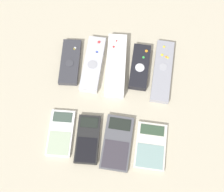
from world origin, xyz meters
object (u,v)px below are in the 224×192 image
at_px(calculator_0, 61,133).
at_px(remote_2, 116,65).
at_px(remote_1, 93,64).
at_px(remote_3, 140,67).
at_px(remote_4, 163,71).
at_px(calculator_3, 151,146).
at_px(calculator_2, 117,143).
at_px(remote_0, 70,62).
at_px(calculator_1, 88,139).

bearing_deg(calculator_0, remote_2, 57.75).
distance_m(remote_1, remote_3, 0.15).
xyz_separation_m(remote_4, calculator_3, (-0.02, -0.24, -0.00)).
distance_m(calculator_2, calculator_3, 0.10).
bearing_deg(remote_0, calculator_3, -45.40).
bearing_deg(calculator_0, calculator_3, -4.14).
relative_size(remote_4, calculator_1, 1.51).
height_order(remote_3, calculator_1, remote_3).
relative_size(calculator_0, calculator_1, 0.98).
relative_size(remote_0, calculator_3, 1.19).
height_order(calculator_0, calculator_3, same).
height_order(calculator_0, calculator_1, calculator_1).
bearing_deg(remote_4, remote_0, -176.87).
bearing_deg(remote_4, calculator_2, -112.53).
distance_m(remote_1, calculator_2, 0.26).
relative_size(remote_2, calculator_0, 1.54).
bearing_deg(calculator_1, remote_0, 108.39).
bearing_deg(remote_2, calculator_3, -65.82).
distance_m(remote_1, calculator_1, 0.24).
distance_m(remote_0, calculator_1, 0.26).
bearing_deg(remote_3, remote_4, -2.07).
relative_size(remote_3, calculator_0, 1.11).
bearing_deg(remote_2, calculator_1, -105.60).
bearing_deg(calculator_0, remote_1, 72.80).
bearing_deg(remote_0, remote_2, -2.81).
xyz_separation_m(calculator_0, calculator_2, (0.17, -0.01, 0.00)).
distance_m(calculator_0, calculator_2, 0.17).
relative_size(calculator_1, calculator_2, 0.89).
bearing_deg(calculator_2, calculator_3, 3.41).
relative_size(remote_1, calculator_2, 1.20).
bearing_deg(remote_0, calculator_0, -90.95).
bearing_deg(calculator_2, remote_2, 98.99).
xyz_separation_m(remote_0, remote_1, (0.07, -0.00, 0.00)).
xyz_separation_m(remote_0, calculator_3, (0.27, -0.24, -0.00)).
bearing_deg(remote_3, remote_1, -175.47).
distance_m(remote_1, calculator_0, 0.24).
bearing_deg(calculator_0, calculator_2, -5.88).
relative_size(calculator_1, calculator_3, 1.06).
bearing_deg(calculator_2, calculator_0, 178.66).
distance_m(remote_2, calculator_0, 0.27).
bearing_deg(remote_4, calculator_1, -126.53).
distance_m(remote_4, calculator_0, 0.37).
bearing_deg(calculator_1, remote_1, 92.08).
distance_m(remote_1, calculator_3, 0.31).
xyz_separation_m(calculator_1, calculator_3, (0.18, 0.00, -0.00)).
relative_size(remote_3, remote_4, 0.72).
distance_m(remote_3, calculator_2, 0.25).
xyz_separation_m(remote_1, remote_4, (0.22, 0.00, -0.00)).
height_order(remote_0, remote_1, remote_1).
relative_size(remote_2, calculator_2, 1.34).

